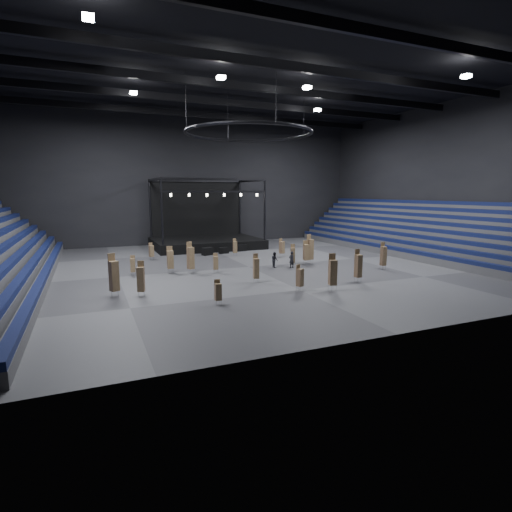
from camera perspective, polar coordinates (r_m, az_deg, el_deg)
name	(u,v)px	position (r m, az deg, el deg)	size (l,w,h in m)	color
floor	(249,267)	(40.12, -1.01, -1.55)	(50.00, 50.00, 0.00)	#444446
ceiling	(248,78)	(40.83, -1.09, 24.12)	(50.00, 42.00, 0.20)	black
wall_back	(195,181)	(59.46, -8.74, 10.51)	(50.00, 0.20, 18.00)	black
wall_front	(408,159)	(21.48, 20.87, 12.78)	(50.00, 0.20, 18.00)	black
wall_right	(440,179)	(54.01, 24.81, 9.95)	(0.20, 42.00, 18.00)	black
bleachers_right	(423,239)	(52.79, 22.77, 2.20)	(7.20, 40.00, 6.40)	#464648
stage	(205,236)	(55.15, -7.33, 2.81)	(14.00, 10.00, 9.20)	black
truss_ring	(249,133)	(39.83, -1.07, 17.16)	(12.30, 12.30, 5.15)	black
roof_girders	(248,87)	(40.63, -1.09, 23.03)	(49.00, 30.35, 0.70)	black
floodlights	(266,83)	(36.92, 1.44, 23.51)	(28.60, 16.60, 0.25)	white
flight_case_left	(207,251)	(47.92, -6.95, 0.67)	(1.35, 0.68, 0.90)	black
flight_case_mid	(224,250)	(48.97, -4.63, 0.81)	(1.15, 0.58, 0.77)	black
flight_case_right	(241,248)	(50.83, -2.10, 1.18)	(1.27, 0.64, 0.85)	black
chair_stack_0	(191,257)	(37.01, -9.33, -0.21)	(0.65, 0.65, 2.95)	silver
chair_stack_1	(256,268)	(32.93, 0.01, -1.72)	(0.48, 0.48, 2.42)	silver
chair_stack_2	(310,249)	(42.03, 7.73, 1.02)	(0.65, 0.65, 3.10)	silver
chair_stack_3	(358,265)	(34.19, 14.39, -1.31)	(0.51, 0.51, 2.77)	silver
chair_stack_4	(306,252)	(41.58, 7.19, 0.59)	(0.61, 0.61, 2.48)	silver
chair_stack_5	(333,272)	(30.72, 10.90, -2.22)	(0.66, 0.66, 2.85)	silver
chair_stack_6	(151,251)	(45.49, -14.72, 0.73)	(0.55, 0.55, 1.93)	silver
chair_stack_7	(114,275)	(30.06, -19.65, -2.60)	(0.72, 0.72, 3.14)	silver
chair_stack_8	(383,256)	(40.50, 17.73, 0.05)	(0.48, 0.48, 2.66)	silver
chair_stack_9	(216,263)	(36.96, -5.78, -0.94)	(0.51, 0.51, 1.87)	silver
chair_stack_10	(218,291)	(26.57, -5.46, -5.06)	(0.41, 0.41, 1.72)	silver
chair_stack_11	(235,247)	(47.07, -3.01, 1.32)	(0.42, 0.42, 2.03)	silver
chair_stack_12	(141,279)	(29.60, -16.13, -3.12)	(0.61, 0.61, 2.60)	silver
chair_stack_13	(282,247)	(46.29, 3.72, 1.29)	(0.64, 0.64, 2.15)	silver
chair_stack_14	(293,255)	(40.27, 5.27, 0.15)	(0.57, 0.57, 2.28)	silver
chair_stack_15	(170,259)	(37.54, -12.16, -0.44)	(0.56, 0.56, 2.51)	silver
chair_stack_16	(133,265)	(37.32, -17.19, -1.22)	(0.47, 0.47, 1.85)	silver
chair_stack_17	(300,277)	(30.34, 6.27, -3.00)	(0.58, 0.58, 2.04)	silver
man_center	(292,260)	(39.66, 5.10, -0.51)	(0.60, 0.39, 1.65)	black
crew_member	(275,260)	(39.71, 2.68, -0.54)	(0.75, 0.58, 1.54)	black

